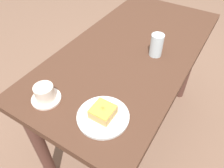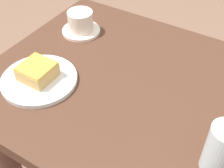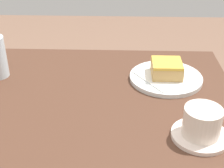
# 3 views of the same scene
# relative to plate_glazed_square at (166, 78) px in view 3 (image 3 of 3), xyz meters

# --- Properties ---
(plate_glazed_square) EXTENTS (0.20, 0.20, 0.01)m
(plate_glazed_square) POSITION_rel_plate_glazed_square_xyz_m (0.00, 0.00, 0.00)
(plate_glazed_square) COLOR white
(plate_glazed_square) RESTS_ON table
(napkin_glazed_square) EXTENTS (0.19, 0.19, 0.00)m
(napkin_glazed_square) POSITION_rel_plate_glazed_square_xyz_m (0.00, 0.00, 0.01)
(napkin_glazed_square) COLOR white
(napkin_glazed_square) RESTS_ON plate_glazed_square
(donut_glazed_square) EXTENTS (0.08, 0.08, 0.04)m
(donut_glazed_square) POSITION_rel_plate_glazed_square_xyz_m (-0.00, 0.00, 0.03)
(donut_glazed_square) COLOR tan
(donut_glazed_square) RESTS_ON napkin_glazed_square
(coffee_cup) EXTENTS (0.12, 0.12, 0.07)m
(coffee_cup) POSITION_rel_plate_glazed_square_xyz_m (0.04, -0.25, 0.03)
(coffee_cup) COLOR white
(coffee_cup) RESTS_ON table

